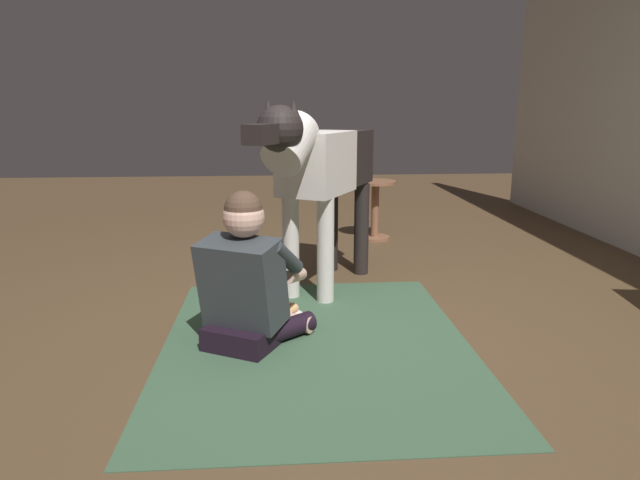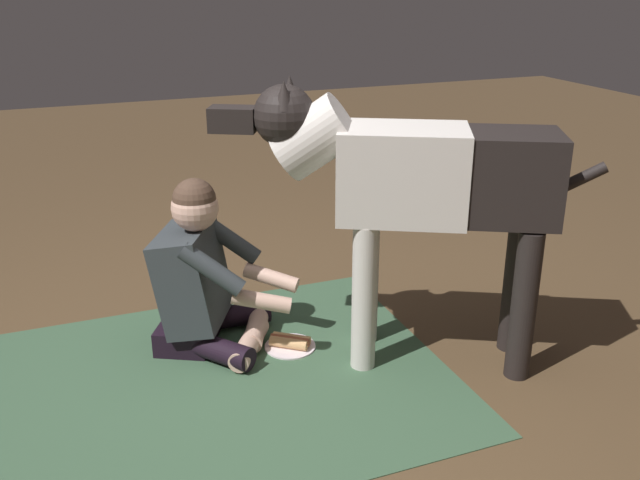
# 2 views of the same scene
# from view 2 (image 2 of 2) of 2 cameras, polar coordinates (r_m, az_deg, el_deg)

# --- Properties ---
(ground_plane) EXTENTS (14.13, 14.13, 0.00)m
(ground_plane) POSITION_cam_2_polar(r_m,az_deg,el_deg) (3.13, -6.23, -11.12)
(ground_plane) COLOR brown
(area_rug) EXTENTS (2.01, 1.59, 0.01)m
(area_rug) POSITION_cam_2_polar(r_m,az_deg,el_deg) (3.11, -8.66, -11.39)
(area_rug) COLOR #3A593F
(area_rug) RESTS_ON ground
(person_sitting_on_floor) EXTENTS (0.71, 0.63, 0.81)m
(person_sitting_on_floor) POSITION_cam_2_polar(r_m,az_deg,el_deg) (3.27, -9.43, -3.20)
(person_sitting_on_floor) COLOR black
(person_sitting_on_floor) RESTS_ON ground
(large_dog) EXTENTS (1.49, 0.87, 1.25)m
(large_dog) POSITION_cam_2_polar(r_m,az_deg,el_deg) (2.98, 7.79, 4.52)
(large_dog) COLOR silver
(large_dog) RESTS_ON ground
(hot_dog_on_plate) EXTENTS (0.24, 0.24, 0.06)m
(hot_dog_on_plate) POSITION_cam_2_polar(r_m,az_deg,el_deg) (3.33, -2.44, -8.35)
(hot_dog_on_plate) COLOR white
(hot_dog_on_plate) RESTS_ON ground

